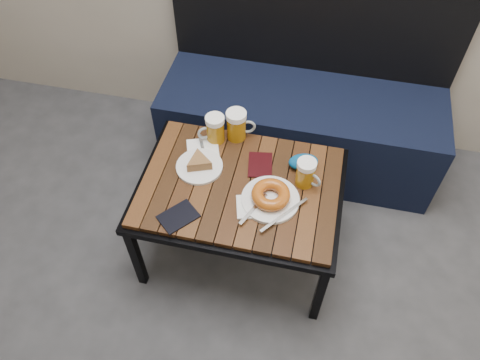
% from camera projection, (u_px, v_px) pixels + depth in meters
% --- Properties ---
extents(bench, '(1.40, 0.50, 0.95)m').
position_uv_depth(bench, '(300.00, 118.00, 2.43)').
color(bench, black).
rests_on(bench, ground).
extents(cafe_table, '(0.84, 0.62, 0.47)m').
position_uv_depth(cafe_table, '(240.00, 191.00, 1.94)').
color(cafe_table, black).
rests_on(cafe_table, ground).
extents(beer_mug_left, '(0.13, 0.11, 0.13)m').
position_uv_depth(beer_mug_left, '(215.00, 129.00, 2.01)').
color(beer_mug_left, '#9A640C').
rests_on(beer_mug_left, cafe_table).
extents(beer_mug_centre, '(0.14, 0.10, 0.14)m').
position_uv_depth(beer_mug_centre, '(237.00, 125.00, 2.02)').
color(beer_mug_centre, '#9A640C').
rests_on(beer_mug_centre, cafe_table).
extents(beer_mug_right, '(0.12, 0.10, 0.13)m').
position_uv_depth(beer_mug_right, '(306.00, 173.00, 1.86)').
color(beer_mug_right, '#9A640C').
rests_on(beer_mug_right, cafe_table).
extents(plate_pie, '(0.20, 0.20, 0.05)m').
position_uv_depth(plate_pie, '(199.00, 164.00, 1.94)').
color(plate_pie, white).
rests_on(plate_pie, cafe_table).
extents(plate_bagel, '(0.26, 0.28, 0.06)m').
position_uv_depth(plate_bagel, '(271.00, 197.00, 1.83)').
color(plate_bagel, white).
rests_on(plate_bagel, cafe_table).
extents(napkin_left, '(0.17, 0.17, 0.01)m').
position_uv_depth(napkin_left, '(203.00, 150.00, 2.01)').
color(napkin_left, white).
rests_on(napkin_left, cafe_table).
extents(napkin_right, '(0.16, 0.14, 0.01)m').
position_uv_depth(napkin_right, '(254.00, 207.00, 1.83)').
color(napkin_right, white).
rests_on(napkin_right, cafe_table).
extents(passport_navy, '(0.17, 0.18, 0.01)m').
position_uv_depth(passport_navy, '(178.00, 217.00, 1.80)').
color(passport_navy, black).
rests_on(passport_navy, cafe_table).
extents(passport_burgundy, '(0.12, 0.15, 0.01)m').
position_uv_depth(passport_burgundy, '(260.00, 165.00, 1.96)').
color(passport_burgundy, black).
rests_on(passport_burgundy, cafe_table).
extents(knit_pouch, '(0.14, 0.12, 0.05)m').
position_uv_depth(knit_pouch, '(303.00, 162.00, 1.94)').
color(knit_pouch, navy).
rests_on(knit_pouch, cafe_table).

